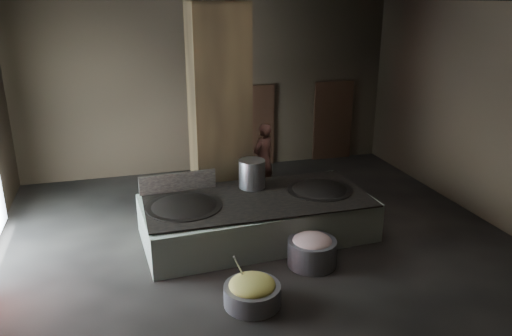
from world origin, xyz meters
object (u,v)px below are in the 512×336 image
object	(u,v)px
cook	(263,158)
veg_basin	(252,295)
wok_right	(319,193)
meat_basin	(312,252)
hearth_platform	(257,218)
wok_left	(184,210)
stock_pot	(252,174)

from	to	relation	value
cook	veg_basin	xyz separation A→B (m)	(-1.55, -4.57, -0.69)
cook	wok_right	bearing A→B (deg)	73.09
meat_basin	cook	bearing A→B (deg)	87.01
cook	hearth_platform	bearing A→B (deg)	40.13
wok_left	hearth_platform	bearing A→B (deg)	1.97
wok_left	meat_basin	world-z (taller)	wok_left
stock_pot	meat_basin	world-z (taller)	stock_pot
wok_left	stock_pot	size ratio (longest dim) A/B	2.42
cook	veg_basin	size ratio (longest dim) A/B	1.90
wok_left	wok_right	distance (m)	2.80
veg_basin	wok_left	bearing A→B (deg)	107.97
cook	meat_basin	distance (m)	3.73
wok_left	veg_basin	distance (m)	2.41
hearth_platform	meat_basin	world-z (taller)	hearth_platform
wok_left	wok_right	bearing A→B (deg)	2.05
stock_pot	meat_basin	distance (m)	2.20
meat_basin	hearth_platform	bearing A→B (deg)	114.34
cook	meat_basin	world-z (taller)	cook
wok_right	wok_left	bearing A→B (deg)	-177.95
wok_right	veg_basin	world-z (taller)	wok_right
wok_right	veg_basin	xyz separation A→B (m)	(-2.08, -2.32, -0.59)
hearth_platform	veg_basin	world-z (taller)	hearth_platform
stock_pot	veg_basin	xyz separation A→B (m)	(-0.78, -2.82, -0.97)
stock_pot	veg_basin	world-z (taller)	stock_pot
stock_pot	cook	size ratio (longest dim) A/B	0.34
veg_basin	wok_right	bearing A→B (deg)	48.20
wok_right	meat_basin	distance (m)	1.68
wok_right	stock_pot	world-z (taller)	stock_pot
wok_left	cook	bearing A→B (deg)	45.96
wok_left	stock_pot	bearing A→B (deg)	21.80
cook	veg_basin	world-z (taller)	cook
hearth_platform	wok_left	world-z (taller)	wok_left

